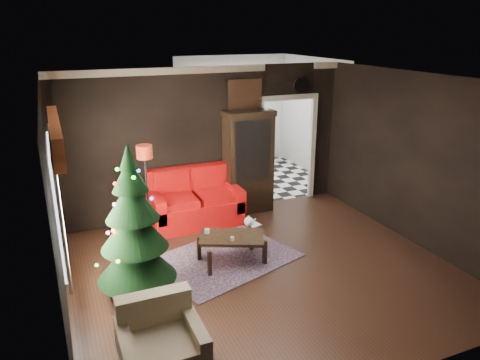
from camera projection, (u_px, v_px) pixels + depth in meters
name	position (u px, v px, depth m)	size (l,w,h in m)	color
floor	(263.00, 270.00, 6.81)	(5.50, 5.50, 0.00)	black
ceiling	(267.00, 80.00, 5.92)	(5.50, 5.50, 0.00)	white
wall_back	(207.00, 142.00, 8.55)	(5.50, 5.50, 0.00)	black
wall_front	(383.00, 263.00, 4.18)	(5.50, 5.50, 0.00)	black
wall_left	(55.00, 211.00, 5.36)	(5.50, 5.50, 0.00)	black
wall_right	(418.00, 161.00, 7.38)	(5.50, 5.50, 0.00)	black
doorway	(286.00, 151.00, 9.29)	(1.10, 0.10, 2.10)	#EDE3C8
left_window	(57.00, 201.00, 5.53)	(0.05, 1.60, 1.40)	white
valance	(55.00, 135.00, 5.30)	(0.12, 2.10, 0.35)	#A24F29
kitchen_floor	(255.00, 179.00, 10.93)	(3.00, 3.00, 0.00)	white
kitchen_window	(232.00, 99.00, 11.66)	(0.70, 0.06, 0.70)	white
rug	(224.00, 258.00, 7.15)	(2.11, 1.53, 0.01)	#372C33
loveseat	(195.00, 198.00, 8.30)	(1.70, 0.90, 1.00)	maroon
curio_cabinet	(248.00, 164.00, 8.77)	(0.90, 0.45, 1.90)	black
floor_lamp	(147.00, 194.00, 7.56)	(0.28, 0.28, 1.66)	black
christmas_tree	(133.00, 224.00, 5.86)	(1.05, 1.05, 2.00)	black
armchair	(162.00, 345.00, 4.52)	(0.82, 0.82, 0.84)	tan
coffee_table	(232.00, 249.00, 6.98)	(0.97, 0.58, 0.44)	black
teapot	(249.00, 221.00, 7.23)	(0.17, 0.17, 0.16)	white
cup_a	(207.00, 231.00, 6.99)	(0.08, 0.08, 0.07)	beige
cup_b	(232.00, 239.00, 6.76)	(0.06, 0.06, 0.05)	beige
book	(249.00, 219.00, 7.22)	(0.18, 0.02, 0.24)	#7E6D5E
wall_clock	(301.00, 85.00, 8.91)	(0.32, 0.32, 0.06)	silver
painting	(245.00, 95.00, 8.52)	(0.62, 0.05, 0.52)	#B16D44
kitchen_counter	(236.00, 149.00, 11.84)	(1.80, 0.60, 0.90)	silver
kitchen_table	(249.00, 169.00, 10.44)	(0.70, 0.70, 0.75)	brown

